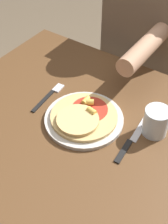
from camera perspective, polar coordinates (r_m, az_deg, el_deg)
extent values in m
cube|color=brown|center=(1.02, -0.51, -4.79)|extent=(1.06, 0.90, 0.03)
cylinder|color=brown|center=(1.71, -5.83, 1.85)|extent=(0.06, 0.06, 0.73)
cylinder|color=beige|center=(1.05, 0.00, -1.29)|extent=(0.27, 0.27, 0.01)
cylinder|color=tan|center=(1.04, 0.00, -0.79)|extent=(0.22, 0.22, 0.01)
cylinder|color=#B22D1E|center=(1.05, 1.04, 0.57)|extent=(0.12, 0.12, 0.00)
cylinder|color=#DDB771|center=(1.01, -1.16, -1.42)|extent=(0.14, 0.14, 0.01)
cylinder|color=gold|center=(1.03, 1.42, 0.15)|extent=(0.04, 0.03, 0.02)
cylinder|color=gold|center=(1.06, 0.93, 1.87)|extent=(0.04, 0.03, 0.02)
cylinder|color=gold|center=(1.06, 0.35, 2.12)|extent=(0.02, 0.03, 0.02)
cube|color=black|center=(1.13, -7.47, 2.03)|extent=(0.03, 0.13, 0.00)
cube|color=silver|center=(1.18, -4.74, 4.41)|extent=(0.03, 0.05, 0.00)
cube|color=black|center=(0.97, 7.22, -7.11)|extent=(0.03, 0.10, 0.00)
cube|color=silver|center=(1.04, 10.19, -3.13)|extent=(0.03, 0.12, 0.00)
cylinder|color=silver|center=(1.01, 13.03, -1.73)|extent=(0.08, 0.08, 0.09)
cylinder|color=#2D2D38|center=(1.83, 6.85, -0.26)|extent=(0.11, 0.11, 0.48)
cylinder|color=#2D2D38|center=(1.78, 11.20, -2.25)|extent=(0.11, 0.11, 0.48)
cube|color=#75604C|center=(1.49, 11.22, 12.77)|extent=(0.35, 0.22, 0.55)
cylinder|color=tan|center=(1.18, 11.02, 11.40)|extent=(0.07, 0.30, 0.07)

